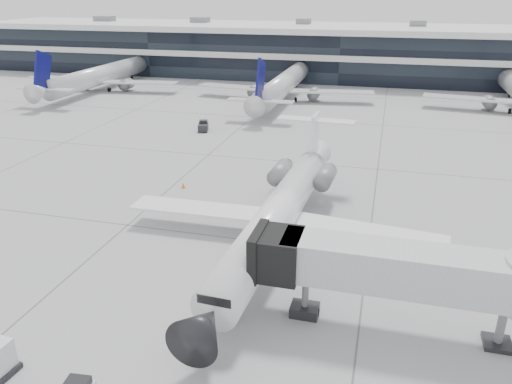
# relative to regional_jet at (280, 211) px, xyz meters

# --- Properties ---
(ground) EXTENTS (220.00, 220.00, 0.00)m
(ground) POSITION_rel_regional_jet_xyz_m (-3.04, -0.77, -2.50)
(ground) COLOR #9A9A9D
(ground) RESTS_ON ground
(terminal) EXTENTS (170.00, 22.00, 10.00)m
(terminal) POSITION_rel_regional_jet_xyz_m (-3.04, 81.23, 2.50)
(terminal) COLOR black
(terminal) RESTS_ON ground
(bg_jet_left) EXTENTS (32.00, 40.00, 9.60)m
(bg_jet_left) POSITION_rel_regional_jet_xyz_m (-48.04, 54.23, -2.50)
(bg_jet_left) COLOR silver
(bg_jet_left) RESTS_ON ground
(bg_jet_center) EXTENTS (32.00, 40.00, 9.60)m
(bg_jet_center) POSITION_rel_regional_jet_xyz_m (-11.04, 54.23, -2.50)
(bg_jet_center) COLOR silver
(bg_jet_center) RESTS_ON ground
(regional_jet) EXTENTS (25.41, 31.71, 7.32)m
(regional_jet) POSITION_rel_regional_jet_xyz_m (0.00, 0.00, 0.00)
(regional_jet) COLOR white
(regional_jet) RESTS_ON ground
(jet_bridge) EXTENTS (17.16, 3.81, 5.53)m
(jet_bridge) POSITION_rel_regional_jet_xyz_m (9.85, -9.35, 1.53)
(jet_bridge) COLOR #A5A8AA
(jet_bridge) RESTS_ON ground
(traffic_cone) EXTENTS (0.52, 0.52, 0.62)m
(traffic_cone) POSITION_rel_regional_jet_xyz_m (-11.77, 8.40, -2.21)
(traffic_cone) COLOR orange
(traffic_cone) RESTS_ON ground
(far_tug) EXTENTS (1.85, 2.50, 1.42)m
(far_tug) POSITION_rel_regional_jet_xyz_m (-17.54, 29.61, -1.86)
(far_tug) COLOR black
(far_tug) RESTS_ON ground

